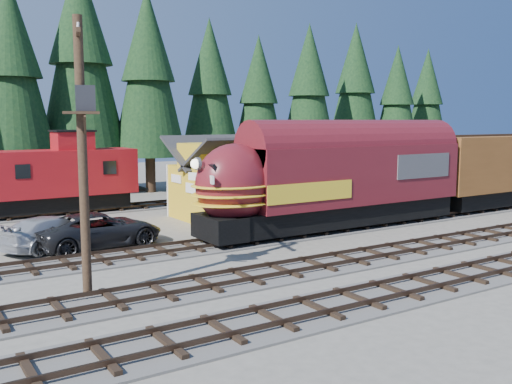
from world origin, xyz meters
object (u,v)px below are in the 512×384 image
depot (270,170)px  caboose (60,176)px  utility_pole (83,140)px  pickup_truck_a (99,230)px  locomotive (329,183)px  boxcar (510,167)px  pickup_truck_b (53,232)px

depot → caboose: (-11.75, 7.50, -0.39)m
utility_pole → pickup_truck_a: utility_pole is taller
depot → locomotive: (-0.39, -6.50, -0.20)m
utility_pole → caboose: bearing=93.6°
depot → boxcar: 17.80m
pickup_truck_b → locomotive: bearing=-129.3°
pickup_truck_a → pickup_truck_b: bearing=53.9°
depot → utility_pole: bearing=-143.8°
utility_pole → pickup_truck_a: size_ratio=1.55×
pickup_truck_a → pickup_truck_b: size_ratio=1.14×
locomotive → pickup_truck_a: locomotive is taller
depot → pickup_truck_a: (-12.70, -3.66, -2.09)m
locomotive → utility_pole: bearing=-162.2°
pickup_truck_a → boxcar: bearing=-104.0°
depot → utility_pole: (-15.49, -11.34, 2.62)m
boxcar → utility_pole: 32.53m
depot → locomotive: depot is taller
pickup_truck_a → pickup_truck_b: 2.18m
depot → boxcar: depot is taller
depot → utility_pole: 19.37m
depot → pickup_truck_a: 13.38m
locomotive → boxcar: boxcar is taller
locomotive → pickup_truck_b: size_ratio=3.17×
depot → locomotive: 6.51m
caboose → pickup_truck_b: (-2.88, -10.15, -1.77)m
boxcar → pickup_truck_a: bearing=174.5°
depot → pickup_truck_b: (-14.63, -2.65, -2.16)m
pickup_truck_a → pickup_truck_b: pickup_truck_a is taller
locomotive → pickup_truck_b: 14.88m
utility_pole → pickup_truck_b: (0.86, 8.70, -4.78)m
depot → boxcar: (16.57, -6.50, -0.09)m
pickup_truck_a → utility_pole: bearing=151.7°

